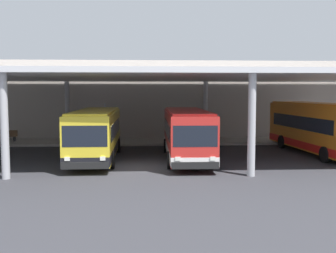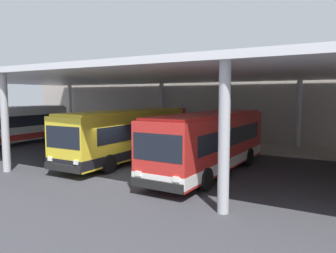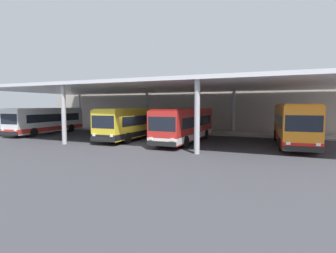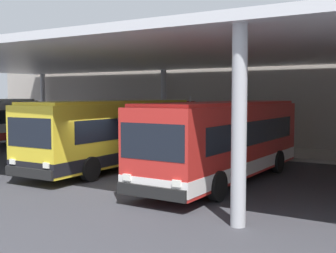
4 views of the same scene
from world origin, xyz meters
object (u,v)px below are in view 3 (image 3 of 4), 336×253
at_px(bus_middle_bay, 185,125).
at_px(bus_second_bay, 133,123).
at_px(bus_nearest_bay, 47,120).
at_px(banner_sign, 162,117).
at_px(trash_bin, 94,124).
at_px(bench_waiting, 113,125).
at_px(bus_far_bay, 293,124).

bearing_deg(bus_middle_bay, bus_second_bay, 177.20).
bearing_deg(bus_nearest_bay, bus_middle_bay, -1.90).
xyz_separation_m(bus_nearest_bay, bus_second_bay, (12.42, -0.32, 0.00)).
xyz_separation_m(bus_second_bay, banner_sign, (-0.19, 7.76, 0.32)).
bearing_deg(banner_sign, bus_middle_bay, -53.39).
relative_size(trash_bin, banner_sign, 0.31).
distance_m(bus_second_bay, bench_waiting, 12.22).
distance_m(bus_nearest_bay, bus_far_bay, 27.52).
bearing_deg(bus_nearest_bay, bus_far_bay, 2.42).
relative_size(bus_nearest_bay, bus_middle_bay, 1.01).
relative_size(bus_second_bay, banner_sign, 3.30).
xyz_separation_m(bench_waiting, trash_bin, (-3.60, 0.18, 0.01)).
height_order(bus_second_bay, banner_sign, banner_sign).
height_order(bus_nearest_bay, bench_waiting, bus_nearest_bay).
xyz_separation_m(bus_middle_bay, trash_bin, (-17.96, 9.10, -0.98)).
bearing_deg(bus_far_bay, bus_middle_bay, -169.24).
height_order(bus_nearest_bay, bus_second_bay, same).
distance_m(bus_far_bay, banner_sign, 16.51).
distance_m(bus_nearest_bay, bus_second_bay, 12.43).
distance_m(bus_middle_bay, bus_far_bay, 9.46).
height_order(bus_far_bay, bench_waiting, bus_far_bay).
xyz_separation_m(bus_second_bay, bus_middle_bay, (5.79, -0.28, 0.00)).
height_order(bus_middle_bay, banner_sign, banner_sign).
xyz_separation_m(bus_nearest_bay, banner_sign, (12.23, 7.44, 0.32)).
bearing_deg(bus_far_bay, trash_bin, 164.94).
distance_m(bus_far_bay, bench_waiting, 24.74).
height_order(bus_far_bay, trash_bin, bus_far_bay).
relative_size(bus_nearest_bay, trash_bin, 10.88).
distance_m(bus_nearest_bay, banner_sign, 14.32).
distance_m(bus_nearest_bay, bench_waiting, 9.21).
height_order(bus_nearest_bay, bus_middle_bay, same).
relative_size(bus_nearest_bay, banner_sign, 3.33).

